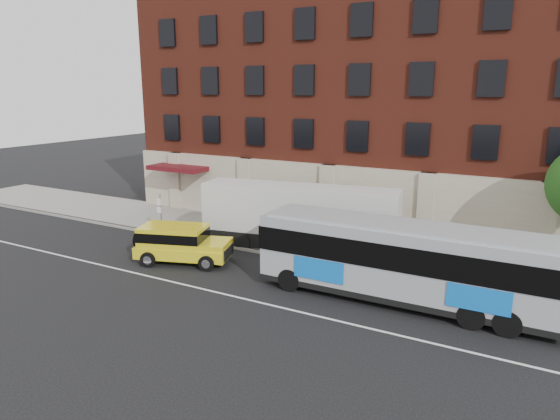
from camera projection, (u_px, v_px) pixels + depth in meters
The scene contains 9 objects.
ground at pixel (215, 298), 21.39m from camera, with size 120.00×120.00×0.00m, color black.
sidewalk at pixel (307, 241), 29.01m from camera, with size 60.00×6.00×0.15m, color gray.
kerb at pixel (282, 256), 26.46m from camera, with size 60.00×0.25×0.15m, color gray.
lane_line at pixel (222, 293), 21.81m from camera, with size 60.00×0.12×0.01m, color silver.
building at pixel (360, 105), 33.96m from camera, with size 30.00×12.10×15.00m.
sign_pole at pixel (160, 211), 30.27m from camera, with size 0.30×0.20×2.50m.
city_bus at pixel (405, 260), 20.48m from camera, with size 12.35×2.75×3.38m.
yellow_suv at pixel (179, 242), 25.48m from camera, with size 5.12×3.34×1.91m.
shipping_container at pixel (299, 219), 27.34m from camera, with size 10.93×4.00×3.57m.
Camera 1 is at (12.09, -16.04, 8.71)m, focal length 32.21 mm.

